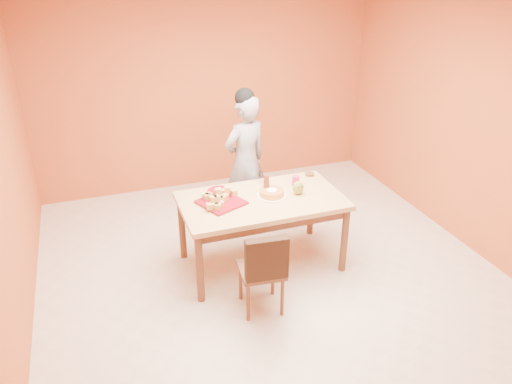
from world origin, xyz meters
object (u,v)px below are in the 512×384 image
object	(u,v)px
sponge_cake	(272,193)
egg_ornament	(298,188)
person	(245,161)
dining_table	(262,207)
pastry_platter	(221,202)
magenta_glass	(296,181)
dining_chair	(262,268)
checker_tin	(310,174)
red_dinner_plate	(220,192)

from	to	relation	value
sponge_cake	egg_ornament	size ratio (longest dim) A/B	1.71
person	dining_table	bearing A→B (deg)	62.56
pastry_platter	magenta_glass	size ratio (longest dim) A/B	3.64
person	magenta_glass	xyz separation A→B (m)	(0.29, -0.77, 0.04)
sponge_cake	magenta_glass	bearing A→B (deg)	25.93
dining_chair	checker_tin	size ratio (longest dim) A/B	8.90
dining_chair	pastry_platter	xyz separation A→B (m)	(-0.16, 0.72, 0.34)
dining_chair	magenta_glass	bearing A→B (deg)	57.03
dining_table	dining_chair	xyz separation A→B (m)	(-0.24, -0.68, -0.23)
dining_chair	red_dinner_plate	xyz separation A→B (m)	(-0.10, 0.95, 0.33)
checker_tin	magenta_glass	bearing A→B (deg)	-143.65
pastry_platter	person	bearing A→B (deg)	58.93
pastry_platter	sponge_cake	bearing A→B (deg)	-2.44
dining_table	dining_chair	world-z (taller)	dining_chair
egg_ornament	red_dinner_plate	bearing A→B (deg)	155.12
dining_table	checker_tin	distance (m)	0.77
person	magenta_glass	size ratio (longest dim) A/B	14.79
pastry_platter	sponge_cake	xyz separation A→B (m)	(0.51, -0.02, 0.03)
red_dinner_plate	magenta_glass	distance (m)	0.79
dining_chair	checker_tin	world-z (taller)	dining_chair
egg_ornament	magenta_glass	xyz separation A→B (m)	(0.06, 0.20, -0.02)
red_dinner_plate	sponge_cake	distance (m)	0.53
magenta_glass	checker_tin	bearing A→B (deg)	36.35
person	checker_tin	bearing A→B (deg)	113.62
pastry_platter	sponge_cake	size ratio (longest dim) A/B	1.55
sponge_cake	pastry_platter	bearing A→B (deg)	177.56
person	egg_ornament	bearing A→B (deg)	84.83
person	pastry_platter	distance (m)	1.05
dining_table	egg_ornament	size ratio (longest dim) A/B	11.18
pastry_platter	egg_ornament	distance (m)	0.78
pastry_platter	magenta_glass	bearing A→B (deg)	9.24
sponge_cake	checker_tin	world-z (taller)	sponge_cake
red_dinner_plate	magenta_glass	size ratio (longest dim) A/B	2.51
person	sponge_cake	distance (m)	0.93
dining_table	person	world-z (taller)	person
egg_ornament	checker_tin	bearing A→B (deg)	49.15
pastry_platter	red_dinner_plate	distance (m)	0.24
person	checker_tin	world-z (taller)	person
magenta_glass	dining_table	bearing A→B (deg)	-158.59
magenta_glass	checker_tin	world-z (taller)	magenta_glass
checker_tin	sponge_cake	bearing A→B (deg)	-149.34
dining_table	magenta_glass	distance (m)	0.49
person	red_dinner_plate	size ratio (longest dim) A/B	5.88
egg_ornament	person	bearing A→B (deg)	101.37
person	magenta_glass	world-z (taller)	person
dining_chair	sponge_cake	size ratio (longest dim) A/B	3.43
dining_table	checker_tin	xyz separation A→B (m)	(0.68, 0.35, 0.11)
pastry_platter	red_dinner_plate	bearing A→B (deg)	77.59
dining_table	egg_ornament	distance (m)	0.41
red_dinner_plate	magenta_glass	xyz separation A→B (m)	(0.79, -0.10, 0.04)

